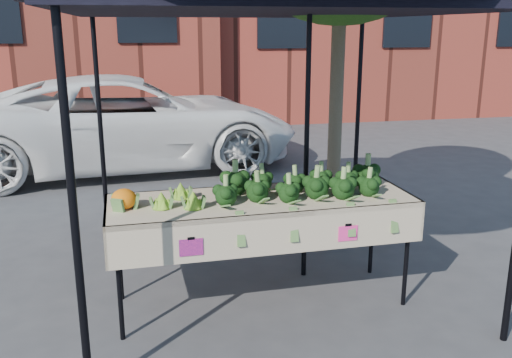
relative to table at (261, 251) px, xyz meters
name	(u,v)px	position (x,y,z in m)	size (l,w,h in m)	color
ground	(252,311)	(-0.11, -0.14, -0.45)	(90.00, 90.00, 0.00)	#353538
table	(261,251)	(0.00, 0.00, 0.00)	(2.42, 0.86, 0.90)	#C9B592
canopy	(265,127)	(0.15, 0.51, 0.92)	(3.16, 3.16, 2.74)	black
broccoli_heap	(300,180)	(0.33, 0.03, 0.57)	(1.46, 0.56, 0.24)	black
romanesco_cluster	(176,192)	(-0.66, -0.01, 0.54)	(0.42, 0.46, 0.19)	#88B52E
cauliflower_pair	(124,198)	(-1.05, -0.05, 0.53)	(0.19, 0.19, 0.17)	orange
street_tree	(338,55)	(0.98, 1.04, 1.49)	(1.97, 1.97, 3.88)	#1E4C14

